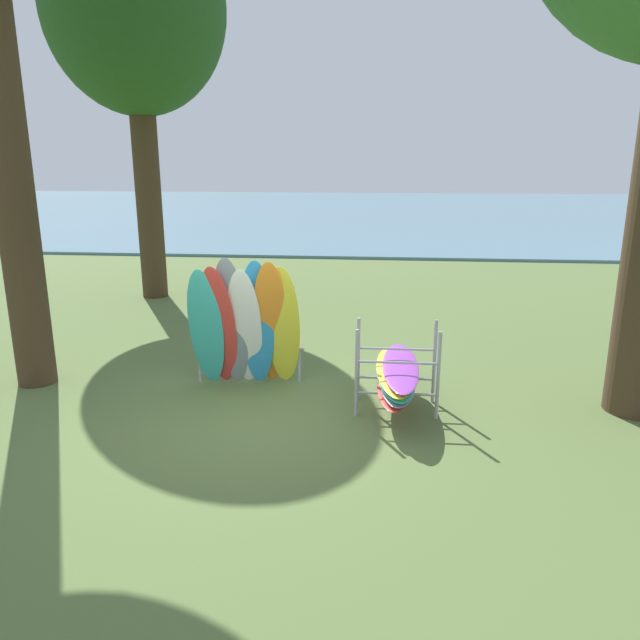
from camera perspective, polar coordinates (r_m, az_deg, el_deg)
ground_plane at (r=8.55m, az=-6.11°, el=-9.10°), size 80.00×80.00×0.00m
lake_water at (r=39.05m, az=3.11°, el=10.17°), size 80.00×36.00×0.10m
tree_mid_behind at (r=16.10m, az=-16.95°, el=25.93°), size 4.16×4.16×9.15m
leaning_board_pile at (r=9.31m, az=-7.08°, el=-0.56°), size 1.75×0.85×2.10m
board_storage_rack at (r=8.66m, az=7.17°, el=-5.07°), size 1.15×2.12×1.25m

